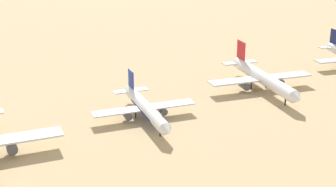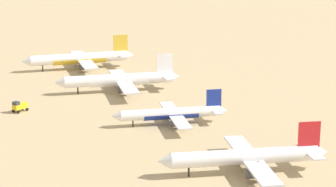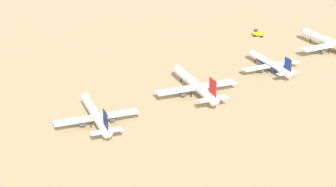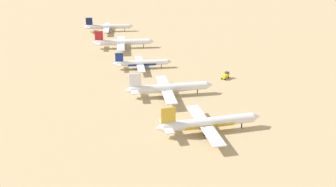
% 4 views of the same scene
% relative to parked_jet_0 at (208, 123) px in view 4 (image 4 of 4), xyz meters
% --- Properties ---
extents(ground_plane, '(1800.00, 1800.00, 0.00)m').
position_rel_parked_jet_0_xyz_m(ground_plane, '(-14.05, 88.34, -4.74)').
color(ground_plane, tan).
extents(parked_jet_0, '(49.24, 39.87, 14.24)m').
position_rel_parked_jet_0_xyz_m(parked_jet_0, '(0.00, 0.00, 0.00)').
color(parked_jet_0, white).
rests_on(parked_jet_0, ground).
extents(parked_jet_1, '(47.89, 38.94, 13.81)m').
position_rel_parked_jet_0_xyz_m(parked_jet_1, '(-7.53, 43.44, -0.14)').
color(parked_jet_1, white).
rests_on(parked_jet_1, ground).
extents(parked_jet_2, '(37.51, 30.56, 10.81)m').
position_rel_parked_jet_0_xyz_m(parked_jet_2, '(-13.80, 88.73, -1.14)').
color(parked_jet_2, white).
rests_on(parked_jet_2, ground).
extents(parked_jet_3, '(44.92, 36.68, 12.97)m').
position_rel_parked_jet_0_xyz_m(parked_jet_3, '(-19.58, 133.95, -0.37)').
color(parked_jet_3, white).
rests_on(parked_jet_3, ground).
extents(parked_jet_4, '(40.46, 33.08, 11.70)m').
position_rel_parked_jet_0_xyz_m(parked_jet_4, '(-24.81, 181.88, -0.80)').
color(parked_jet_4, silver).
rests_on(parked_jet_4, ground).
extents(service_truck, '(5.62, 5.17, 3.90)m').
position_rel_parked_jet_0_xyz_m(service_truck, '(31.22, 59.89, -2.66)').
color(service_truck, yellow).
rests_on(service_truck, ground).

